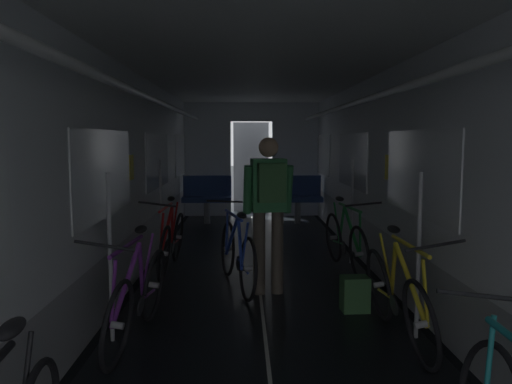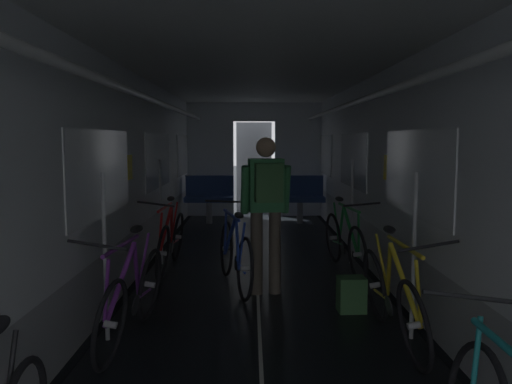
{
  "view_description": "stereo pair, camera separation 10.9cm",
  "coord_description": "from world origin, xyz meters",
  "px_view_note": "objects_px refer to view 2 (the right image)",
  "views": [
    {
      "loc": [
        -0.18,
        -2.01,
        1.66
      ],
      "look_at": [
        0.0,
        5.19,
        0.92
      ],
      "focal_mm": 35.76,
      "sensor_mm": 36.0,
      "label": 1
    },
    {
      "loc": [
        -0.07,
        -2.01,
        1.66
      ],
      "look_at": [
        0.0,
        5.19,
        0.92
      ],
      "focal_mm": 35.76,
      "sensor_mm": 36.0,
      "label": 2
    }
  ],
  "objects_px": {
    "bicycle_green": "(345,241)",
    "backpack_on_floor": "(351,294)",
    "bicycle_blue_in_aisle": "(235,254)",
    "bench_seat_far_left": "(209,195)",
    "person_cyclist_aisle": "(266,201)",
    "bench_seat_far_right": "(299,195)",
    "bicycle_purple": "(132,296)",
    "bicycle_red": "(170,240)",
    "bicycle_yellow": "(393,297)"
  },
  "relations": [
    {
      "from": "bicycle_green",
      "to": "bicycle_blue_in_aisle",
      "type": "height_order",
      "value": "bicycle_green"
    },
    {
      "from": "bench_seat_far_right",
      "to": "bicycle_yellow",
      "type": "bearing_deg",
      "value": -88.18
    },
    {
      "from": "bench_seat_far_left",
      "to": "person_cyclist_aisle",
      "type": "distance_m",
      "value": 4.85
    },
    {
      "from": "bicycle_green",
      "to": "bicycle_yellow",
      "type": "bearing_deg",
      "value": -90.5
    },
    {
      "from": "bicycle_red",
      "to": "bicycle_blue_in_aisle",
      "type": "xyz_separation_m",
      "value": [
        0.84,
        -0.78,
        0.0
      ]
    },
    {
      "from": "bench_seat_far_right",
      "to": "bicycle_green",
      "type": "distance_m",
      "value": 3.79
    },
    {
      "from": "bench_seat_far_left",
      "to": "bicycle_green",
      "type": "bearing_deg",
      "value": -61.99
    },
    {
      "from": "bicycle_yellow",
      "to": "backpack_on_floor",
      "type": "xyz_separation_m",
      "value": [
        -0.19,
        0.74,
        -0.21
      ]
    },
    {
      "from": "bicycle_yellow",
      "to": "bicycle_green",
      "type": "height_order",
      "value": "bicycle_yellow"
    },
    {
      "from": "bench_seat_far_left",
      "to": "bench_seat_far_right",
      "type": "relative_size",
      "value": 1.0
    },
    {
      "from": "bench_seat_far_right",
      "to": "person_cyclist_aisle",
      "type": "distance_m",
      "value": 4.81
    },
    {
      "from": "person_cyclist_aisle",
      "to": "bicycle_blue_in_aisle",
      "type": "bearing_deg",
      "value": 142.82
    },
    {
      "from": "bicycle_yellow",
      "to": "bicycle_red",
      "type": "distance_m",
      "value": 3.21
    },
    {
      "from": "bicycle_blue_in_aisle",
      "to": "backpack_on_floor",
      "type": "height_order",
      "value": "bicycle_blue_in_aisle"
    },
    {
      "from": "bench_seat_far_right",
      "to": "bicycle_green",
      "type": "relative_size",
      "value": 0.58
    },
    {
      "from": "bicycle_green",
      "to": "bench_seat_far_left",
      "type": "bearing_deg",
      "value": 118.01
    },
    {
      "from": "bicycle_blue_in_aisle",
      "to": "bicycle_green",
      "type": "bearing_deg",
      "value": 26.52
    },
    {
      "from": "bench_seat_far_right",
      "to": "person_cyclist_aisle",
      "type": "relative_size",
      "value": 0.58
    },
    {
      "from": "bench_seat_far_right",
      "to": "bicycle_green",
      "type": "bearing_deg",
      "value": -86.8
    },
    {
      "from": "bicycle_yellow",
      "to": "bicycle_purple",
      "type": "height_order",
      "value": "bicycle_yellow"
    },
    {
      "from": "bench_seat_far_left",
      "to": "backpack_on_floor",
      "type": "relative_size",
      "value": 2.89
    },
    {
      "from": "bicycle_green",
      "to": "person_cyclist_aisle",
      "type": "xyz_separation_m",
      "value": [
        -1.02,
        -0.94,
        0.63
      ]
    },
    {
      "from": "person_cyclist_aisle",
      "to": "bicycle_blue_in_aisle",
      "type": "relative_size",
      "value": 1.01
    },
    {
      "from": "bicycle_green",
      "to": "backpack_on_floor",
      "type": "bearing_deg",
      "value": -97.86
    },
    {
      "from": "bench_seat_far_left",
      "to": "person_cyclist_aisle",
      "type": "height_order",
      "value": "person_cyclist_aisle"
    },
    {
      "from": "person_cyclist_aisle",
      "to": "bicycle_blue_in_aisle",
      "type": "xyz_separation_m",
      "value": [
        -0.35,
        0.26,
        -0.63
      ]
    },
    {
      "from": "person_cyclist_aisle",
      "to": "bench_seat_far_right",
      "type": "bearing_deg",
      "value": 80.3
    },
    {
      "from": "bench_seat_far_left",
      "to": "bicycle_blue_in_aisle",
      "type": "relative_size",
      "value": 0.59
    },
    {
      "from": "bicycle_red",
      "to": "person_cyclist_aisle",
      "type": "xyz_separation_m",
      "value": [
        1.19,
        -1.04,
        0.63
      ]
    },
    {
      "from": "bicycle_yellow",
      "to": "person_cyclist_aisle",
      "type": "height_order",
      "value": "person_cyclist_aisle"
    },
    {
      "from": "bicycle_green",
      "to": "person_cyclist_aisle",
      "type": "height_order",
      "value": "person_cyclist_aisle"
    },
    {
      "from": "person_cyclist_aisle",
      "to": "bicycle_green",
      "type": "bearing_deg",
      "value": 42.78
    },
    {
      "from": "bench_seat_far_left",
      "to": "bicycle_green",
      "type": "relative_size",
      "value": 0.58
    },
    {
      "from": "bicycle_red",
      "to": "bicycle_purple",
      "type": "height_order",
      "value": "bicycle_purple"
    },
    {
      "from": "bicycle_green",
      "to": "bicycle_blue_in_aisle",
      "type": "bearing_deg",
      "value": -153.48
    },
    {
      "from": "bicycle_purple",
      "to": "bicycle_red",
      "type": "bearing_deg",
      "value": 91.14
    },
    {
      "from": "bench_seat_far_left",
      "to": "bicycle_blue_in_aisle",
      "type": "xyz_separation_m",
      "value": [
        0.65,
        -4.46,
        -0.18
      ]
    },
    {
      "from": "bicycle_blue_in_aisle",
      "to": "bicycle_red",
      "type": "bearing_deg",
      "value": 137.34
    },
    {
      "from": "bicycle_yellow",
      "to": "bicycle_blue_in_aisle",
      "type": "height_order",
      "value": "bicycle_yellow"
    },
    {
      "from": "bench_seat_far_right",
      "to": "bicycle_purple",
      "type": "relative_size",
      "value": 0.58
    },
    {
      "from": "bicycle_red",
      "to": "person_cyclist_aisle",
      "type": "distance_m",
      "value": 1.7
    },
    {
      "from": "bench_seat_far_left",
      "to": "bench_seat_far_right",
      "type": "bearing_deg",
      "value": 0.0
    },
    {
      "from": "bicycle_red",
      "to": "bicycle_green",
      "type": "distance_m",
      "value": 2.21
    },
    {
      "from": "bench_seat_far_right",
      "to": "backpack_on_floor",
      "type": "distance_m",
      "value": 5.31
    },
    {
      "from": "bicycle_green",
      "to": "person_cyclist_aisle",
      "type": "bearing_deg",
      "value": -137.22
    },
    {
      "from": "person_cyclist_aisle",
      "to": "bench_seat_far_left",
      "type": "bearing_deg",
      "value": 101.86
    },
    {
      "from": "backpack_on_floor",
      "to": "bench_seat_far_right",
      "type": "bearing_deg",
      "value": 90.03
    },
    {
      "from": "backpack_on_floor",
      "to": "bicycle_red",
      "type": "bearing_deg",
      "value": 141.18
    },
    {
      "from": "person_cyclist_aisle",
      "to": "backpack_on_floor",
      "type": "distance_m",
      "value": 1.3
    },
    {
      "from": "bicycle_green",
      "to": "backpack_on_floor",
      "type": "height_order",
      "value": "bicycle_green"
    }
  ]
}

